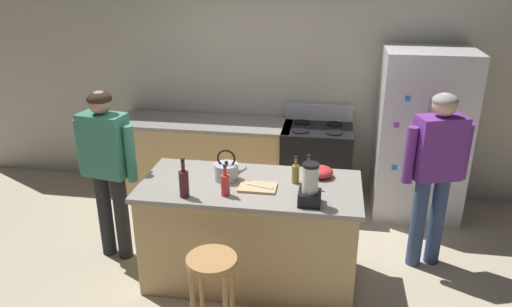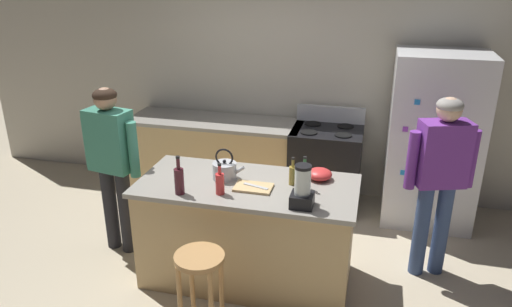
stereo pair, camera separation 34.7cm
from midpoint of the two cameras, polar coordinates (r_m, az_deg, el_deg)
The scene contains 18 objects.
ground_plane at distance 4.45m, azimuth -2.93°, elevation -14.31°, with size 14.00×14.00×0.00m, color beige.
back_wall at distance 5.66m, azimuth 0.87°, elevation 8.84°, with size 8.00×0.10×2.70m, color beige.
kitchen_island at distance 4.19m, azimuth -3.05°, elevation -9.24°, with size 1.80×0.84×0.91m.
back_counter_run at distance 5.72m, azimuth -7.71°, elevation -0.61°, with size 2.00×0.64×0.91m.
refrigerator at distance 5.35m, azimuth 17.04°, elevation 2.06°, with size 0.90×0.73×1.79m.
stove_range at distance 5.48m, azimuth 5.25°, elevation -1.41°, with size 0.76×0.65×1.09m.
person_by_island_left at distance 4.53m, azimuth -19.21°, elevation -0.85°, with size 0.60×0.29×1.60m.
person_by_sink_right at distance 4.37m, azimuth 18.23°, elevation -1.37°, with size 0.59×0.33×1.62m.
bar_stool at distance 3.58m, azimuth -8.01°, elevation -14.13°, with size 0.36×0.36×0.68m.
blender_appliance at distance 3.60m, azimuth 3.62°, elevation -4.03°, with size 0.17×0.17×0.33m.
bottle_wine at distance 3.79m, azimuth -11.06°, elevation -3.45°, with size 0.08×0.08×0.32m.
bottle_soda at distance 3.77m, azimuth -6.25°, elevation -3.64°, with size 0.07×0.07×0.26m.
bottle_vinegar at distance 3.96m, azimuth 2.16°, elevation -2.38°, with size 0.06×0.06×0.24m.
bottle_olive_oil at distance 3.89m, azimuth 3.58°, elevation -2.60°, with size 0.07×0.07×0.28m.
mixing_bowl at distance 4.10m, azimuth 5.23°, elevation -2.19°, with size 0.21×0.21×0.09m, color red.
tea_kettle at distance 4.04m, azimuth -5.92°, elevation -2.09°, with size 0.28×0.20×0.27m.
cutting_board at distance 3.89m, azimuth -2.37°, elevation -4.04°, with size 0.30×0.20×0.02m, color tan.
chef_knife at distance 3.88m, azimuth -2.08°, elevation -3.89°, with size 0.22×0.03×0.01m, color #B7BABF.
Camera 1 is at (0.61, -3.54, 2.62)m, focal length 34.11 mm.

